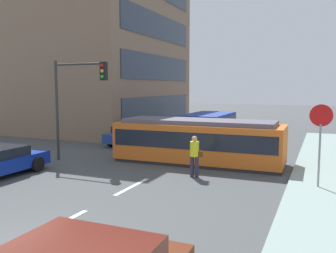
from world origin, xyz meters
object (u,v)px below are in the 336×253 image
(stop_sign, at_px, (321,128))
(streetcar_tram, at_px, (198,141))
(parked_sedan_far, at_px, (133,134))
(traffic_light_mast, at_px, (76,91))
(parked_sedan_furthest, at_px, (168,124))
(city_bus, at_px, (208,126))
(pedestrian_crossing, at_px, (195,154))

(stop_sign, bearing_deg, streetcar_tram, 152.76)
(parked_sedan_far, distance_m, stop_sign, 13.01)
(stop_sign, height_order, traffic_light_mast, traffic_light_mast)
(parked_sedan_furthest, bearing_deg, streetcar_tram, -59.70)
(city_bus, bearing_deg, streetcar_tram, -76.91)
(streetcar_tram, relative_size, traffic_light_mast, 1.63)
(pedestrian_crossing, height_order, traffic_light_mast, traffic_light_mast)
(parked_sedan_far, bearing_deg, city_bus, 34.19)
(pedestrian_crossing, relative_size, parked_sedan_far, 0.37)
(pedestrian_crossing, xyz_separation_m, traffic_light_mast, (-6.17, 0.60, 2.49))
(parked_sedan_far, bearing_deg, stop_sign, -31.29)
(streetcar_tram, xyz_separation_m, stop_sign, (5.33, -2.75, 1.12))
(pedestrian_crossing, xyz_separation_m, stop_sign, (4.59, -0.08, 1.25))
(city_bus, height_order, stop_sign, stop_sign)
(traffic_light_mast, bearing_deg, stop_sign, -3.62)
(city_bus, relative_size, pedestrian_crossing, 3.02)
(city_bus, distance_m, pedestrian_crossing, 9.71)
(city_bus, relative_size, parked_sedan_furthest, 1.21)
(pedestrian_crossing, bearing_deg, parked_sedan_furthest, 117.54)
(city_bus, bearing_deg, pedestrian_crossing, -76.22)
(parked_sedan_furthest, distance_m, stop_sign, 17.37)
(streetcar_tram, relative_size, parked_sedan_far, 1.78)
(parked_sedan_furthest, relative_size, traffic_light_mast, 0.85)
(city_bus, height_order, pedestrian_crossing, city_bus)
(streetcar_tram, distance_m, stop_sign, 6.10)
(city_bus, height_order, parked_sedan_far, city_bus)
(parked_sedan_far, bearing_deg, pedestrian_crossing, -45.79)
(streetcar_tram, bearing_deg, pedestrian_crossing, -74.48)
(streetcar_tram, xyz_separation_m, parked_sedan_far, (-5.70, 3.96, -0.45))
(streetcar_tram, bearing_deg, stop_sign, -27.24)
(parked_sedan_furthest, bearing_deg, traffic_light_mast, -87.27)
(streetcar_tram, xyz_separation_m, traffic_light_mast, (-5.43, -2.07, 2.36))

